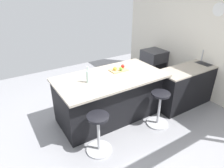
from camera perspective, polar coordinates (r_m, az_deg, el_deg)
ground_plane at (r=4.22m, az=-1.43°, el=-10.82°), size 6.87×6.87×0.00m
interior_partition_left at (r=5.33m, az=24.16°, el=12.20°), size 0.15×5.23×2.88m
sink_cabinet at (r=5.19m, az=22.85°, el=0.45°), size 2.23×0.60×1.18m
oven_range at (r=6.05m, az=11.78°, el=5.45°), size 0.60×0.61×0.87m
kitchen_island at (r=4.13m, az=-0.72°, el=-3.59°), size 2.16×1.17×0.96m
stool_by_window at (r=4.08m, az=13.30°, el=-7.22°), size 0.44×0.44×0.72m
stool_middle at (r=3.40m, az=-3.86°, el=-14.26°), size 0.44×0.44×0.72m
cutting_board at (r=4.16m, az=1.87°, el=4.04°), size 0.36×0.24×0.02m
apple_red at (r=4.23m, az=3.10°, el=5.12°), size 0.08×0.08×0.08m
apple_yellow at (r=4.10m, az=0.85°, el=4.45°), size 0.08×0.08×0.08m
apple_green at (r=4.09m, az=2.55°, el=4.34°), size 0.07×0.07×0.07m
water_bottle at (r=3.62m, az=-6.91°, el=2.21°), size 0.06×0.06×0.31m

